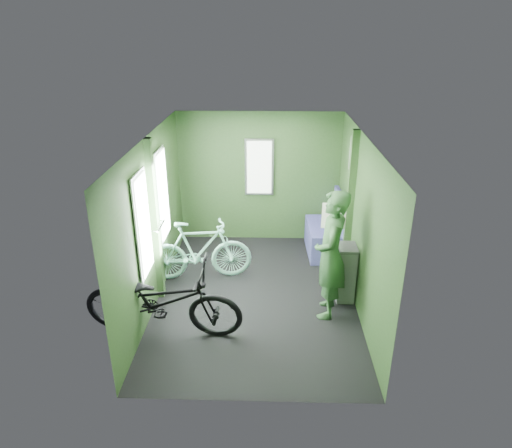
{
  "coord_description": "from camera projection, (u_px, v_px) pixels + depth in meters",
  "views": [
    {
      "loc": [
        0.17,
        -5.61,
        3.59
      ],
      "look_at": [
        0.0,
        0.1,
        1.1
      ],
      "focal_mm": 32.0,
      "sensor_mm": 36.0,
      "label": 1
    }
  ],
  "objects": [
    {
      "name": "waste_box",
      "position": [
        346.0,
        273.0,
        6.39
      ],
      "size": [
        0.24,
        0.34,
        0.82
      ],
      "primitive_type": "cube",
      "color": "slate",
      "rests_on": "ground"
    },
    {
      "name": "bicycle_black",
      "position": [
        165.0,
        335.0,
        5.76
      ],
      "size": [
        2.04,
        1.01,
        1.14
      ],
      "primitive_type": "imported",
      "rotation": [
        0.0,
        -0.17,
        1.49
      ],
      "color": "black",
      "rests_on": "ground"
    },
    {
      "name": "passenger",
      "position": [
        331.0,
        255.0,
        5.87
      ],
      "size": [
        0.52,
        0.72,
        1.75
      ],
      "rotation": [
        0.0,
        0.0,
        -1.73
      ],
      "color": "#2F552E",
      "rests_on": "ground"
    },
    {
      "name": "bicycle_mint",
      "position": [
        201.0,
        278.0,
        7.07
      ],
      "size": [
        1.64,
        0.7,
        0.97
      ],
      "primitive_type": "imported",
      "rotation": [
        0.0,
        -0.04,
        1.71
      ],
      "color": "#90E6CB",
      "rests_on": "ground"
    },
    {
      "name": "bench_seat",
      "position": [
        326.0,
        236.0,
        7.75
      ],
      "size": [
        0.59,
        1.01,
        1.05
      ],
      "rotation": [
        0.0,
        0.0,
        0.04
      ],
      "color": "navy",
      "rests_on": "ground"
    },
    {
      "name": "room",
      "position": [
        253.0,
        203.0,
        6.04
      ],
      "size": [
        4.0,
        4.02,
        2.31
      ],
      "color": "black",
      "rests_on": "ground"
    }
  ]
}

